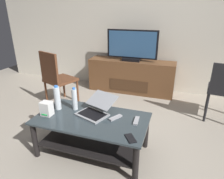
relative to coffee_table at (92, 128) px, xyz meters
name	(u,v)px	position (x,y,z in m)	size (l,w,h in m)	color
ground_plane	(102,151)	(0.11, 0.03, -0.31)	(7.68, 7.68, 0.00)	#9E9384
back_wall	(144,17)	(0.11, 2.25, 1.09)	(6.40, 0.12, 2.80)	beige
coffee_table	(92,128)	(0.00, 0.00, 0.00)	(1.23, 0.66, 0.44)	#2D383D
media_cabinet	(131,76)	(-0.02, 1.93, 0.01)	(1.65, 0.41, 0.63)	brown
television	(132,46)	(-0.02, 1.91, 0.60)	(0.95, 0.20, 0.57)	black
side_chair	(56,77)	(-1.06, 0.93, 0.21)	(0.56, 0.56, 0.93)	#59331E
laptop	(96,109)	(0.01, 0.12, 0.20)	(0.44, 0.49, 0.18)	gray
router_box	(47,109)	(-0.49, -0.10, 0.22)	(0.12, 0.10, 0.16)	white
water_bottle_near	(57,98)	(-0.46, 0.07, 0.28)	(0.07, 0.07, 0.30)	silver
water_bottle_far	(75,99)	(-0.27, 0.12, 0.27)	(0.06, 0.06, 0.27)	silver
cell_phone	(131,138)	(0.50, -0.23, 0.14)	(0.07, 0.14, 0.01)	black
tv_remote	(136,121)	(0.48, 0.08, 0.15)	(0.04, 0.16, 0.02)	#99999E
soundbar_remote	(116,118)	(0.25, 0.07, 0.15)	(0.04, 0.16, 0.02)	#99999E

